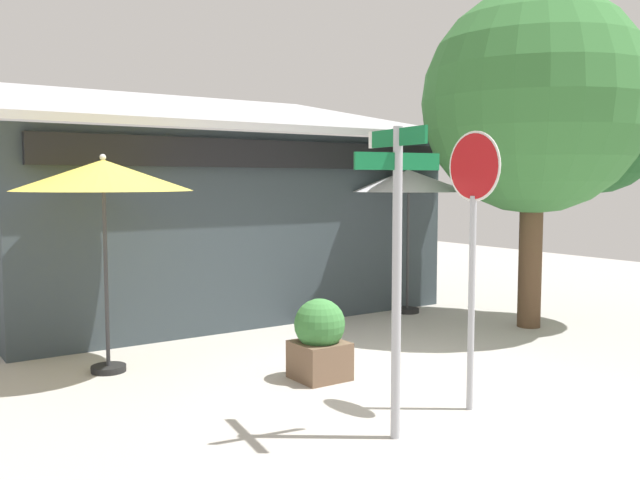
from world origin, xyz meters
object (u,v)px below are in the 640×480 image
(stop_sign, at_px, (473,220))
(shade_tree, at_px, (546,107))
(sidewalk_planter, at_px, (320,339))
(patio_umbrella_ivory_center, at_px, (409,182))
(street_sign_post, at_px, (397,248))
(patio_umbrella_mustard_left, at_px, (103,177))

(stop_sign, bearing_deg, shade_tree, 29.16)
(stop_sign, relative_size, shade_tree, 0.53)
(stop_sign, xyz_separation_m, sidewalk_planter, (-0.70, 1.83, -1.53))
(patio_umbrella_ivory_center, bearing_deg, street_sign_post, -132.46)
(patio_umbrella_ivory_center, relative_size, shade_tree, 0.49)
(stop_sign, distance_m, sidewalk_planter, 2.49)
(stop_sign, xyz_separation_m, patio_umbrella_ivory_center, (3.04, 4.45, 0.38))
(stop_sign, xyz_separation_m, patio_umbrella_mustard_left, (-2.76, 3.61, 0.45))
(patio_umbrella_mustard_left, bearing_deg, sidewalk_planter, -40.81)
(sidewalk_planter, bearing_deg, patio_umbrella_mustard_left, 139.19)
(stop_sign, height_order, patio_umbrella_mustard_left, stop_sign)
(stop_sign, bearing_deg, sidewalk_planter, 110.78)
(patio_umbrella_ivory_center, xyz_separation_m, shade_tree, (1.06, -2.16, 1.22))
(stop_sign, distance_m, patio_umbrella_mustard_left, 4.57)
(street_sign_post, xyz_separation_m, patio_umbrella_ivory_center, (4.23, 4.62, 0.60))
(street_sign_post, xyz_separation_m, shade_tree, (5.29, 2.46, 1.82))
(street_sign_post, height_order, patio_umbrella_ivory_center, street_sign_post)
(street_sign_post, relative_size, patio_umbrella_mustard_left, 1.06)
(patio_umbrella_mustard_left, height_order, patio_umbrella_ivory_center, patio_umbrella_mustard_left)
(shade_tree, relative_size, sidewalk_planter, 5.56)
(street_sign_post, relative_size, patio_umbrella_ivory_center, 1.08)
(street_sign_post, relative_size, shade_tree, 0.53)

